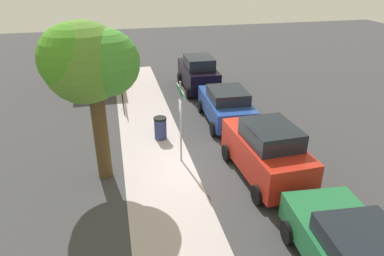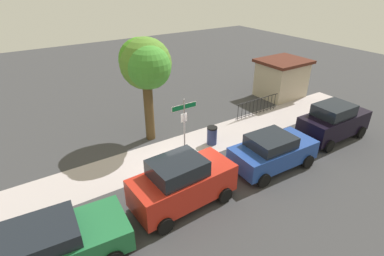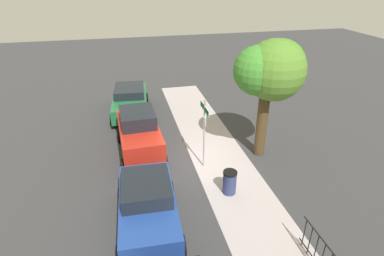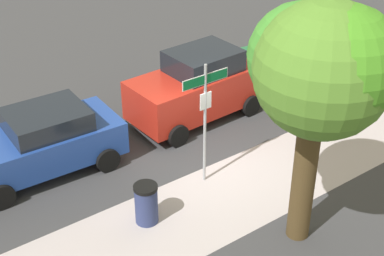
{
  "view_description": "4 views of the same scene",
  "coord_description": "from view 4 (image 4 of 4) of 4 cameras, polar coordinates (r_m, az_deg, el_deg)",
  "views": [
    {
      "loc": [
        -10.96,
        2.59,
        6.97
      ],
      "look_at": [
        -0.23,
        0.15,
        1.7
      ],
      "focal_mm": 32.94,
      "sensor_mm": 36.0,
      "label": 1
    },
    {
      "loc": [
        -6.03,
        -10.18,
        8.19
      ],
      "look_at": [
        0.88,
        0.3,
        1.66
      ],
      "focal_mm": 28.35,
      "sensor_mm": 36.0,
      "label": 2
    },
    {
      "loc": [
        11.7,
        -2.72,
        7.84
      ],
      "look_at": [
        -0.3,
        0.06,
        1.53
      ],
      "focal_mm": 29.07,
      "sensor_mm": 36.0,
      "label": 3
    },
    {
      "loc": [
        7.62,
        9.57,
        8.41
      ],
      "look_at": [
        0.79,
        0.24,
        1.53
      ],
      "focal_mm": 53.03,
      "sensor_mm": 36.0,
      "label": 4
    }
  ],
  "objects": [
    {
      "name": "ground_plane",
      "position": [
        14.85,
        1.89,
        -3.76
      ],
      "size": [
        60.0,
        60.0,
        0.0
      ],
      "primitive_type": "plane",
      "color": "#38383A"
    },
    {
      "name": "trash_bin",
      "position": [
        12.8,
        -4.62,
        -7.58
      ],
      "size": [
        0.55,
        0.55,
        0.98
      ],
      "color": "navy",
      "rests_on": "ground_plane"
    },
    {
      "name": "sidewalk_strip",
      "position": [
        13.07,
        -1.57,
        -9.31
      ],
      "size": [
        24.0,
        2.6,
        0.0
      ],
      "primitive_type": "cube",
      "color": "#AFA4A5",
      "rests_on": "ground_plane"
    },
    {
      "name": "car_red",
      "position": [
        16.51,
        0.58,
        4.22
      ],
      "size": [
        4.12,
        2.11,
        2.09
      ],
      "rotation": [
        0.0,
        0.0,
        0.04
      ],
      "color": "red",
      "rests_on": "ground_plane"
    },
    {
      "name": "car_blue",
      "position": [
        14.69,
        -14.86,
        -1.32
      ],
      "size": [
        4.09,
        2.17,
        1.68
      ],
      "rotation": [
        0.0,
        0.0,
        -0.04
      ],
      "color": "navy",
      "rests_on": "ground_plane"
    },
    {
      "name": "car_green",
      "position": [
        19.71,
        11.63,
        7.49
      ],
      "size": [
        4.71,
        2.44,
        1.6
      ],
      "rotation": [
        0.0,
        0.0,
        -0.08
      ],
      "color": "#1F6639",
      "rests_on": "ground_plane"
    },
    {
      "name": "street_sign",
      "position": [
        13.19,
        1.33,
        2.38
      ],
      "size": [
        1.28,
        0.07,
        3.17
      ],
      "color": "#9EA0A5",
      "rests_on": "ground_plane"
    },
    {
      "name": "shade_tree",
      "position": [
        10.64,
        12.97,
        5.97
      ],
      "size": [
        2.6,
        3.08,
        5.4
      ],
      "color": "#49381E",
      "rests_on": "ground_plane"
    }
  ]
}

